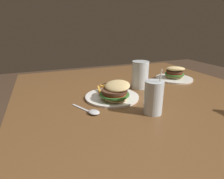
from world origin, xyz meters
The scene contains 6 objects.
dining_table centered at (0.00, 0.00, 0.64)m, with size 1.46×1.26×0.72m.
meal_plate_near centered at (-0.05, -0.16, 0.75)m, with size 0.27×0.26×0.10m.
beer_glass centered at (-0.16, 0.04, 0.79)m, with size 0.09×0.09×0.15m.
juice_glass centered at (0.15, -0.07, 0.78)m, with size 0.07×0.07×0.18m.
spoon centered at (0.06, -0.30, 0.72)m, with size 0.16×0.10×0.01m.
meal_plate_far centered at (-0.22, 0.33, 0.75)m, with size 0.23×0.23×0.09m.
Camera 1 is at (0.72, -0.48, 1.06)m, focal length 30.00 mm.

